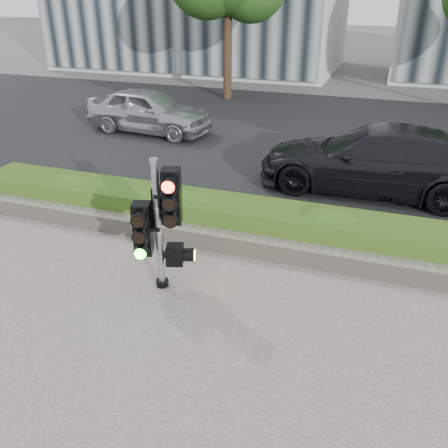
# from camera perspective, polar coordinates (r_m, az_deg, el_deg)

# --- Properties ---
(ground) EXTENTS (120.00, 120.00, 0.00)m
(ground) POSITION_cam_1_polar(r_m,az_deg,el_deg) (7.34, -2.78, -10.62)
(ground) COLOR #51514C
(ground) RESTS_ON ground
(sidewalk) EXTENTS (16.00, 11.00, 0.03)m
(sidewalk) POSITION_cam_1_polar(r_m,az_deg,el_deg) (5.75, -12.93, -24.72)
(sidewalk) COLOR #9E9389
(sidewalk) RESTS_ON ground
(road) EXTENTS (60.00, 13.00, 0.02)m
(road) POSITION_cam_1_polar(r_m,az_deg,el_deg) (16.17, 10.61, 10.40)
(road) COLOR black
(road) RESTS_ON ground
(curb) EXTENTS (60.00, 0.25, 0.12)m
(curb) POSITION_cam_1_polar(r_m,az_deg,el_deg) (9.86, 3.97, 0.25)
(curb) COLOR gray
(curb) RESTS_ON ground
(stone_wall) EXTENTS (12.00, 0.32, 0.34)m
(stone_wall) POSITION_cam_1_polar(r_m,az_deg,el_deg) (8.73, 1.79, -2.39)
(stone_wall) COLOR gray
(stone_wall) RESTS_ON sidewalk
(hedge) EXTENTS (12.00, 1.00, 0.68)m
(hedge) POSITION_cam_1_polar(r_m,az_deg,el_deg) (9.20, 3.03, 0.40)
(hedge) COLOR #5B8B2A
(hedge) RESTS_ON sidewalk
(traffic_signal) EXTENTS (0.80, 0.68, 2.19)m
(traffic_signal) POSITION_cam_1_polar(r_m,az_deg,el_deg) (7.36, -7.69, 0.65)
(traffic_signal) COLOR black
(traffic_signal) RESTS_ON sidewalk
(car_silver) EXTENTS (4.39, 2.12, 1.45)m
(car_silver) POSITION_cam_1_polar(r_m,az_deg,el_deg) (16.29, -8.98, 13.32)
(car_silver) COLOR #A7A8AE
(car_silver) RESTS_ON road
(car_dark) EXTENTS (5.42, 2.25, 1.57)m
(car_dark) POSITION_cam_1_polar(r_m,az_deg,el_deg) (11.75, 17.76, 7.41)
(car_dark) COLOR black
(car_dark) RESTS_ON road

